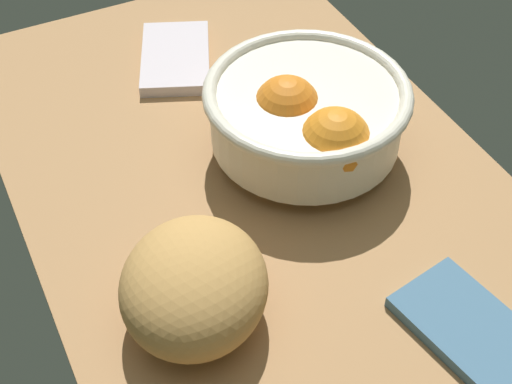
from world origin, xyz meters
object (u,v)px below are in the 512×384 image
Objects in this scene: napkin_folded at (174,58)px; bread_loaf at (194,286)px; fruit_bowl at (307,114)px; napkin_spare at (475,333)px.

bread_loaf is at bearing -19.09° from napkin_folded.
fruit_bowl is 24.95cm from napkin_folded.
fruit_bowl is at bearing 16.54° from napkin_folded.
napkin_folded is at bearing -163.46° from fruit_bowl.
napkin_folded is 0.97× the size of napkin_spare.
napkin_folded is 53.24cm from napkin_spare.
fruit_bowl is 1.54× the size of napkin_spare.
bread_loaf is 1.01× the size of napkin_spare.
bread_loaf is 1.04× the size of napkin_folded.
napkin_spare is (13.64, 22.32, -4.18)cm from bread_loaf.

